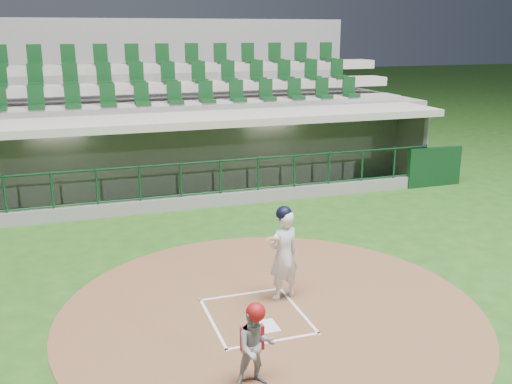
% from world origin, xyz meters
% --- Properties ---
extents(ground, '(120.00, 120.00, 0.00)m').
position_xyz_m(ground, '(0.00, 0.00, 0.00)').
color(ground, '#1E4714').
rests_on(ground, ground).
extents(dirt_circle, '(7.20, 7.20, 0.01)m').
position_xyz_m(dirt_circle, '(0.30, -0.20, 0.01)').
color(dirt_circle, brown).
rests_on(dirt_circle, ground).
extents(home_plate, '(0.43, 0.43, 0.02)m').
position_xyz_m(home_plate, '(0.00, -0.70, 0.02)').
color(home_plate, silver).
rests_on(home_plate, dirt_circle).
extents(batter_box_chalk, '(1.55, 1.80, 0.01)m').
position_xyz_m(batter_box_chalk, '(0.00, -0.30, 0.02)').
color(batter_box_chalk, white).
rests_on(batter_box_chalk, ground).
extents(dugout_structure, '(16.40, 3.70, 3.00)m').
position_xyz_m(dugout_structure, '(0.03, 7.82, 0.96)').
color(dugout_structure, slate).
rests_on(dugout_structure, ground).
extents(seating_deck, '(17.00, 6.72, 5.15)m').
position_xyz_m(seating_deck, '(0.00, 10.91, 1.42)').
color(seating_deck, slate).
rests_on(seating_deck, ground).
extents(batter, '(0.88, 0.91, 1.71)m').
position_xyz_m(batter, '(0.66, 0.19, 0.87)').
color(batter, silver).
rests_on(batter, dirt_circle).
extents(catcher, '(0.56, 0.45, 1.20)m').
position_xyz_m(catcher, '(-0.61, -2.09, 0.60)').
color(catcher, '#96969C').
rests_on(catcher, dirt_circle).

